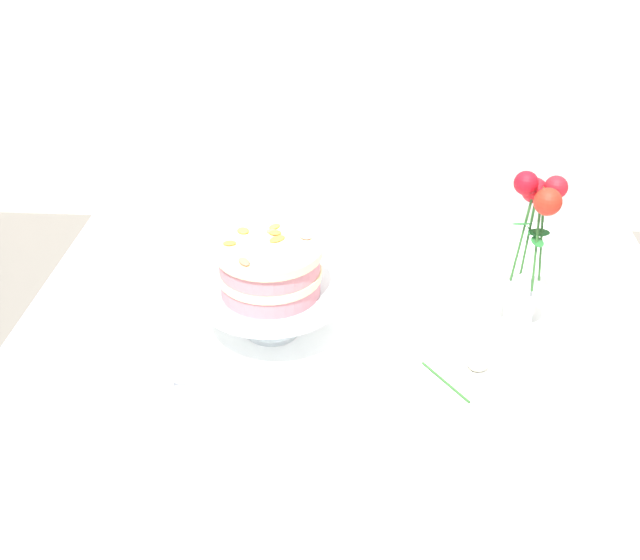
% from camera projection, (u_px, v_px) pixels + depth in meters
% --- Properties ---
extents(ground_plane, '(12.00, 12.00, 0.00)m').
position_uv_depth(ground_plane, '(345.00, 558.00, 1.96)').
color(ground_plane, '#666059').
extents(dining_table, '(1.40, 1.00, 0.74)m').
position_uv_depth(dining_table, '(350.00, 367.00, 1.60)').
color(dining_table, white).
rests_on(dining_table, ground).
extents(linen_napkin, '(0.33, 0.33, 0.00)m').
position_uv_depth(linen_napkin, '(272.00, 331.00, 1.56)').
color(linen_napkin, white).
rests_on(linen_napkin, dining_table).
extents(cake_stand, '(0.29, 0.29, 0.10)m').
position_uv_depth(cake_stand, '(271.00, 298.00, 1.51)').
color(cake_stand, silver).
rests_on(cake_stand, linen_napkin).
extents(layer_cake, '(0.21, 0.21, 0.11)m').
position_uv_depth(layer_cake, '(270.00, 268.00, 1.47)').
color(layer_cake, '#CC7A84').
rests_on(layer_cake, cake_stand).
extents(flower_vase, '(0.10, 0.12, 0.34)m').
position_uv_depth(flower_vase, '(529.00, 255.00, 1.51)').
color(flower_vase, silver).
rests_on(flower_vase, dining_table).
extents(teacup, '(0.13, 0.12, 0.06)m').
position_uv_depth(teacup, '(153.00, 379.00, 1.39)').
color(teacup, white).
rests_on(teacup, dining_table).
extents(fallen_rose, '(0.13, 0.12, 0.04)m').
position_uv_depth(fallen_rose, '(477.00, 361.00, 1.44)').
color(fallen_rose, '#2D6028').
rests_on(fallen_rose, dining_table).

